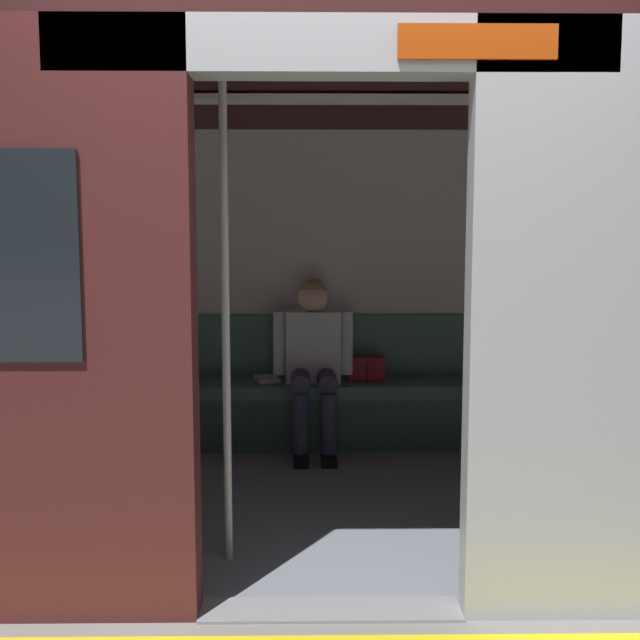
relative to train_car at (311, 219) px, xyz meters
name	(u,v)px	position (x,y,z in m)	size (l,w,h in m)	color
ground_plane	(330,611)	(-0.07, 1.25, -1.56)	(60.00, 60.00, 0.00)	gray
train_car	(311,219)	(0.00, 0.00, 0.00)	(6.40, 2.83, 2.35)	#ADAFB5
bench_seat	(322,398)	(-0.07, -1.07, -1.21)	(3.16, 0.44, 0.46)	#4C7566
person_seated	(313,353)	(-0.01, -1.02, -0.88)	(0.55, 0.68, 1.19)	silver
handbag	(366,369)	(-0.39, -1.14, -1.02)	(0.26, 0.15, 0.17)	maroon
book	(267,379)	(0.32, -1.14, -1.09)	(0.15, 0.22, 0.03)	silver
grab_pole_door	(226,318)	(0.38, 0.77, -0.45)	(0.04, 0.04, 2.21)	silver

